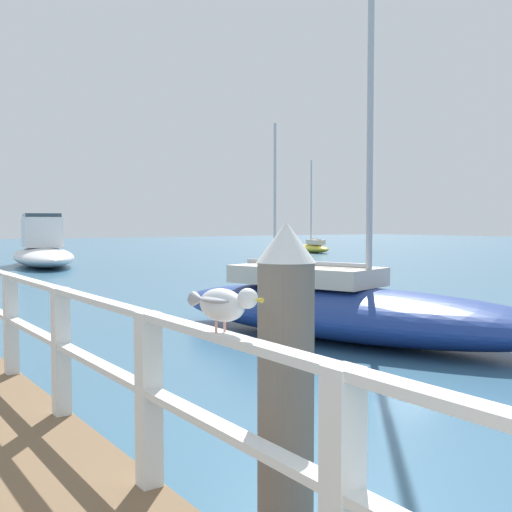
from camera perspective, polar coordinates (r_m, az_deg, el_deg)
The scene contains 6 objects.
dock_piling_near at distance 3.18m, azimuth 2.72°, elevation -13.68°, with size 0.29×0.29×1.86m.
seagull_foreground at distance 2.83m, azimuth -3.02°, elevation -4.29°, with size 0.21×0.48×0.21m.
boat_0 at distance 29.06m, azimuth -18.80°, elevation 0.66°, with size 3.92×8.08×2.29m.
boat_1 at distance 22.84m, azimuth 2.02°, elevation -0.98°, with size 2.72×5.16×5.50m.
boat_2 at distance 40.24m, azimuth 5.16°, elevation 0.82°, with size 2.31×4.41×5.90m.
boat_3 at distance 10.22m, azimuth 8.18°, elevation -4.79°, with size 4.12×7.25×7.95m.
Camera 1 is at (-0.25, 0.80, 1.85)m, focal length 44.06 mm.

